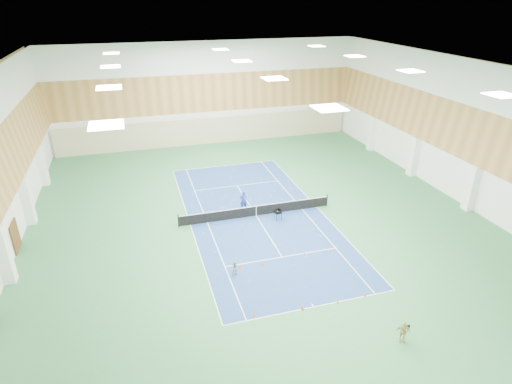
% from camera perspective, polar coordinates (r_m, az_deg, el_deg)
% --- Properties ---
extents(ground, '(40.00, 40.00, 0.00)m').
position_cam_1_polar(ground, '(35.60, 0.02, -3.20)').
color(ground, '#2E6C3E').
rests_on(ground, ground).
extents(room_shell, '(36.00, 40.00, 12.00)m').
position_cam_1_polar(room_shell, '(33.19, 0.03, 5.97)').
color(room_shell, white).
rests_on(room_shell, ground).
extents(wood_cladding, '(36.00, 40.00, 8.00)m').
position_cam_1_polar(wood_cladding, '(32.59, 0.03, 9.29)').
color(wood_cladding, '#B57E43').
rests_on(wood_cladding, room_shell).
extents(ceiling_light_grid, '(21.40, 25.40, 0.06)m').
position_cam_1_polar(ceiling_light_grid, '(31.76, 0.03, 16.12)').
color(ceiling_light_grid, white).
rests_on(ceiling_light_grid, room_shell).
extents(court_surface, '(10.97, 23.77, 0.01)m').
position_cam_1_polar(court_surface, '(35.60, 0.02, -3.19)').
color(court_surface, navy).
rests_on(court_surface, ground).
extents(tennis_balls_scatter, '(10.57, 22.77, 0.07)m').
position_cam_1_polar(tennis_balls_scatter, '(35.58, 0.02, -3.13)').
color(tennis_balls_scatter, '#C6D524').
rests_on(tennis_balls_scatter, ground).
extents(tennis_net, '(12.80, 0.10, 1.10)m').
position_cam_1_polar(tennis_net, '(35.34, 0.02, -2.41)').
color(tennis_net, black).
rests_on(tennis_net, ground).
extents(back_curtain, '(35.40, 0.16, 3.20)m').
position_cam_1_polar(back_curtain, '(52.86, -6.17, 8.12)').
color(back_curtain, '#C6B793').
rests_on(back_curtain, ground).
extents(door_left_b, '(0.08, 1.80, 2.20)m').
position_cam_1_polar(door_left_b, '(35.09, -29.41, -5.16)').
color(door_left_b, '#593319').
rests_on(door_left_b, ground).
extents(coach, '(0.64, 0.43, 1.73)m').
position_cam_1_polar(coach, '(36.28, -1.70, -1.11)').
color(coach, '#203496').
rests_on(coach, ground).
extents(child_court, '(0.53, 0.43, 1.05)m').
position_cam_1_polar(child_court, '(28.34, -2.76, -10.13)').
color(child_court, '#92939A').
rests_on(child_court, ground).
extents(child_apron, '(0.83, 0.60, 1.30)m').
position_cam_1_polar(child_apron, '(24.90, 19.02, -17.17)').
color(child_apron, tan).
rests_on(child_apron, ground).
extents(ball_cart, '(0.58, 0.58, 0.90)m').
position_cam_1_polar(ball_cart, '(34.87, 2.94, -3.04)').
color(ball_cart, black).
rests_on(ball_cart, ground).
extents(cone_svc_a, '(0.22, 0.22, 0.25)m').
position_cam_1_polar(cone_svc_a, '(29.22, -2.12, -9.88)').
color(cone_svc_a, orange).
rests_on(cone_svc_a, ground).
extents(cone_svc_b, '(0.21, 0.21, 0.23)m').
position_cam_1_polar(cone_svc_b, '(29.50, 0.85, -9.50)').
color(cone_svc_b, '#E24B0B').
rests_on(cone_svc_b, ground).
extents(cone_svc_c, '(0.20, 0.20, 0.21)m').
position_cam_1_polar(cone_svc_c, '(30.69, 6.51, -8.19)').
color(cone_svc_c, '#FF5A0D').
rests_on(cone_svc_c, ground).
extents(cone_svc_d, '(0.19, 0.19, 0.21)m').
position_cam_1_polar(cone_svc_d, '(31.35, 9.94, -7.65)').
color(cone_svc_d, '#F9560D').
rests_on(cone_svc_d, ground).
extents(cone_base_a, '(0.19, 0.19, 0.21)m').
position_cam_1_polar(cone_base_a, '(25.43, -0.14, -16.10)').
color(cone_base_a, '#FF4F0D').
rests_on(cone_base_a, ground).
extents(cone_base_b, '(0.21, 0.21, 0.23)m').
position_cam_1_polar(cone_base_b, '(26.03, 6.25, -15.11)').
color(cone_base_b, '#DA400B').
rests_on(cone_base_b, ground).
extents(cone_base_c, '(0.18, 0.18, 0.20)m').
position_cam_1_polar(cone_base_c, '(26.77, 10.86, -14.20)').
color(cone_base_c, orange).
rests_on(cone_base_c, ground).
extents(cone_base_d, '(0.18, 0.18, 0.20)m').
position_cam_1_polar(cone_base_d, '(27.66, 14.32, -13.13)').
color(cone_base_d, '#D5630B').
rests_on(cone_base_d, ground).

